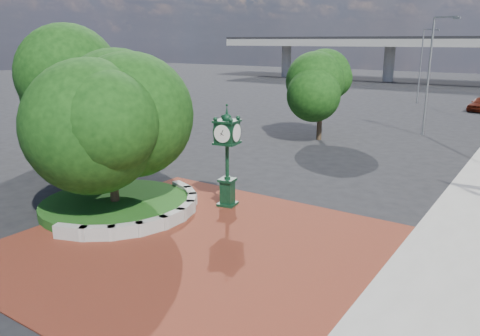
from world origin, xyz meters
The scene contains 10 objects.
ground centered at (0.00, 0.00, 0.00)m, with size 200.00×200.00×0.00m, color black.
plaza centered at (0.00, -1.00, 0.02)m, with size 12.00×12.00×0.04m, color maroon.
planter_wall centered at (-2.71, 0.00, 0.27)m, with size 2.96×6.77×0.54m.
grass_bed centered at (-5.00, 0.00, 0.20)m, with size 6.10×6.10×0.40m, color #204513.
tree_planter centered at (-5.00, 0.00, 3.72)m, with size 5.20×5.20×6.33m.
tree_northwest centered at (-13.00, 5.00, 4.12)m, with size 5.60×5.60×6.93m.
tree_street centered at (-4.00, 18.00, 3.24)m, with size 4.40×4.40×5.45m.
post_clock centered at (-1.35, 3.00, 2.38)m, with size 1.01×1.01×4.32m.
street_lamp_near centered at (1.95, 23.89, 4.98)m, with size 1.87×0.65×8.50m.
street_lamp_far centered at (-3.09, 42.54, 4.74)m, with size 1.78×0.62×8.08m.
Camera 1 is at (9.70, -12.43, 6.88)m, focal length 35.00 mm.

